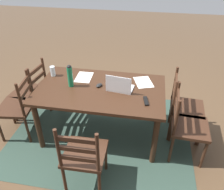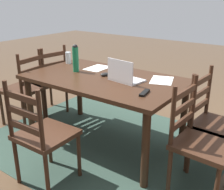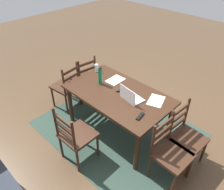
% 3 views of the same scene
% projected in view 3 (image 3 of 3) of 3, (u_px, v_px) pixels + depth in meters
% --- Properties ---
extents(ground_plane, '(14.00, 14.00, 0.00)m').
position_uv_depth(ground_plane, '(117.00, 129.00, 3.88)').
color(ground_plane, brown).
extents(area_rug, '(2.50, 2.02, 0.01)m').
position_uv_depth(area_rug, '(117.00, 128.00, 3.88)').
color(area_rug, '#2D4238').
rests_on(area_rug, ground).
extents(dining_table, '(1.64, 0.97, 0.76)m').
position_uv_depth(dining_table, '(118.00, 98.00, 3.49)').
color(dining_table, '#382114').
rests_on(dining_table, ground).
extents(chair_right_far, '(0.49, 0.49, 0.95)m').
position_uv_depth(chair_right_far, '(67.00, 86.00, 4.13)').
color(chair_right_far, '#3D2316').
rests_on(chair_right_far, ground).
extents(chair_left_near, '(0.47, 0.47, 0.95)m').
position_uv_depth(chair_left_near, '(185.00, 137.00, 3.10)').
color(chair_left_near, '#3D2316').
rests_on(chair_left_near, ground).
extents(chair_far_head, '(0.45, 0.45, 0.95)m').
position_uv_depth(chair_far_head, '(76.00, 136.00, 3.11)').
color(chair_far_head, '#3D2316').
rests_on(chair_far_head, ground).
extents(chair_left_far, '(0.46, 0.46, 0.95)m').
position_uv_depth(chair_left_far, '(170.00, 153.00, 2.87)').
color(chair_left_far, '#3D2316').
rests_on(chair_left_far, ground).
extents(chair_right_near, '(0.49, 0.49, 0.95)m').
position_uv_depth(chair_right_near, '(83.00, 78.00, 4.35)').
color(chair_right_near, '#3D2316').
rests_on(chair_right_near, ground).
extents(laptop, '(0.35, 0.26, 0.23)m').
position_uv_depth(laptop, '(130.00, 97.00, 3.26)').
color(laptop, silver).
rests_on(laptop, dining_table).
extents(water_bottle, '(0.07, 0.07, 0.30)m').
position_uv_depth(water_bottle, '(100.00, 75.00, 3.56)').
color(water_bottle, '#197247').
rests_on(water_bottle, dining_table).
extents(drinking_glass, '(0.07, 0.07, 0.14)m').
position_uv_depth(drinking_glass, '(97.00, 68.00, 3.92)').
color(drinking_glass, silver).
rests_on(drinking_glass, dining_table).
extents(computer_mouse, '(0.10, 0.12, 0.03)m').
position_uv_depth(computer_mouse, '(119.00, 90.00, 3.47)').
color(computer_mouse, black).
rests_on(computer_mouse, dining_table).
extents(tv_remote, '(0.07, 0.18, 0.02)m').
position_uv_depth(tv_remote, '(140.00, 116.00, 2.98)').
color(tv_remote, black).
rests_on(tv_remote, dining_table).
extents(paper_stack_left, '(0.22, 0.30, 0.00)m').
position_uv_depth(paper_stack_left, '(115.00, 80.00, 3.73)').
color(paper_stack_left, white).
rests_on(paper_stack_left, dining_table).
extents(paper_stack_right, '(0.30, 0.35, 0.00)m').
position_uv_depth(paper_stack_right, '(156.00, 101.00, 3.27)').
color(paper_stack_right, white).
rests_on(paper_stack_right, dining_table).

